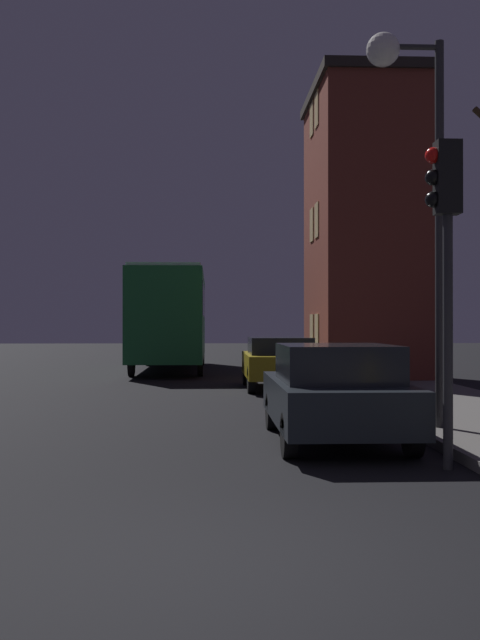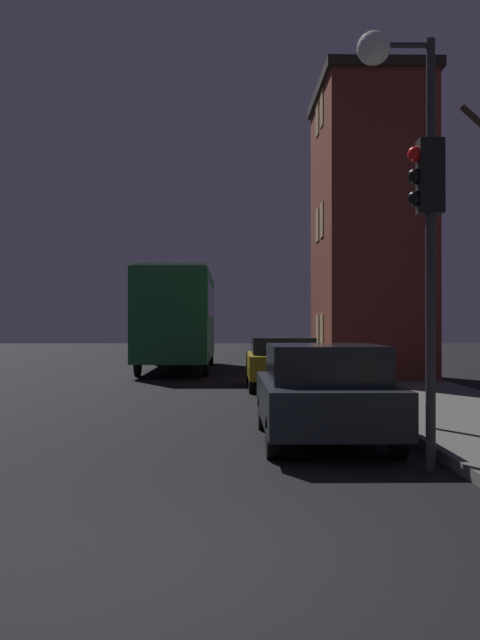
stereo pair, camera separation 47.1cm
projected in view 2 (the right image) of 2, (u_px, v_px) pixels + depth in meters
ground_plane at (180, 568)px, 5.17m from camera, size 120.00×120.00×0.00m
brick_building at (369, 230)px, 22.97m from camera, size 3.39×5.49×9.31m
streetlamp at (399, 129)px, 11.15m from camera, size 1.23×0.53×6.22m
traffic_light at (428, 232)px, 8.65m from camera, size 0.43×0.24×4.02m
bus at (179, 312)px, 27.41m from camera, size 2.53×9.88×3.75m
car_near_lane at (323, 392)px, 10.66m from camera, size 1.84×3.98×1.47m
car_mid_lane at (282, 361)px, 19.44m from camera, size 1.86×3.95×1.41m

